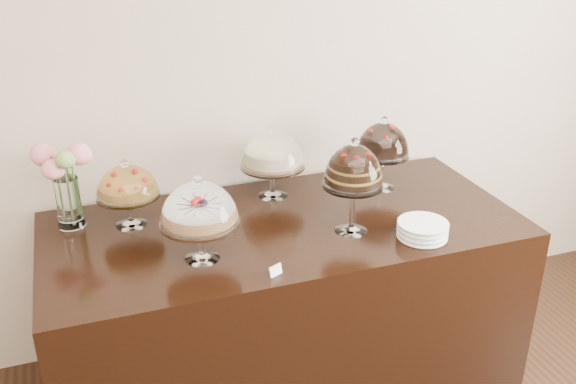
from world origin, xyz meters
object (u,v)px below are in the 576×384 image
object	(u,v)px
cake_stand_dark_choco	(383,143)
cake_stand_sugar_sponge	(199,208)
cake_stand_cheesecake	(272,152)
flower_vase	(64,177)
plate_stack	(422,230)
cake_stand_fruit_tart	(127,185)
display_counter	(285,304)
cake_stand_choco_layer	(354,170)

from	to	relation	value
cake_stand_dark_choco	cake_stand_sugar_sponge	bearing A→B (deg)	-158.64
cake_stand_cheesecake	flower_vase	size ratio (longest dim) A/B	0.94
cake_stand_cheesecake	plate_stack	world-z (taller)	cake_stand_cheesecake
cake_stand_cheesecake	cake_stand_fruit_tart	bearing A→B (deg)	-173.19
display_counter	cake_stand_sugar_sponge	world-z (taller)	cake_stand_sugar_sponge
display_counter	cake_stand_cheesecake	bearing A→B (deg)	81.88
cake_stand_sugar_sponge	cake_stand_dark_choco	size ratio (longest dim) A/B	0.98
cake_stand_choco_layer	cake_stand_dark_choco	bearing A→B (deg)	48.49
display_counter	cake_stand_cheesecake	size ratio (longest dim) A/B	5.85
cake_stand_choco_layer	cake_stand_fruit_tart	size ratio (longest dim) A/B	1.38
cake_stand_choco_layer	cake_stand_fruit_tart	distance (m)	1.02
cake_stand_choco_layer	flower_vase	distance (m)	1.29
cake_stand_fruit_tart	plate_stack	size ratio (longest dim) A/B	1.49
display_counter	flower_vase	size ratio (longest dim) A/B	5.51
cake_stand_choco_layer	cake_stand_sugar_sponge	bearing A→B (deg)	-178.75
cake_stand_cheesecake	plate_stack	bearing A→B (deg)	-52.58
cake_stand_fruit_tart	flower_vase	xyz separation A→B (m)	(-0.26, 0.09, 0.04)
cake_stand_choco_layer	cake_stand_cheesecake	bearing A→B (deg)	114.28
cake_stand_choco_layer	cake_stand_fruit_tart	world-z (taller)	cake_stand_choco_layer
display_counter	cake_stand_sugar_sponge	distance (m)	0.83
cake_stand_dark_choco	flower_vase	bearing A→B (deg)	176.47
cake_stand_dark_choco	cake_stand_fruit_tart	distance (m)	1.28
cake_stand_sugar_sponge	flower_vase	distance (m)	0.71
cake_stand_sugar_sponge	cake_stand_choco_layer	bearing A→B (deg)	1.25
cake_stand_dark_choco	plate_stack	distance (m)	0.59
cake_stand_choco_layer	cake_stand_dark_choco	xyz separation A→B (m)	(0.34, 0.39, -0.05)
flower_vase	cake_stand_cheesecake	bearing A→B (deg)	-0.36
cake_stand_sugar_sponge	cake_stand_fruit_tart	xyz separation A→B (m)	(-0.24, 0.41, -0.03)
flower_vase	display_counter	bearing A→B (deg)	-18.39
cake_stand_sugar_sponge	cake_stand_fruit_tart	bearing A→B (deg)	120.80
plate_stack	display_counter	bearing A→B (deg)	147.90
cake_stand_cheesecake	cake_stand_dark_choco	distance (m)	0.57
display_counter	cake_stand_fruit_tart	bearing A→B (deg)	161.93
flower_vase	plate_stack	world-z (taller)	flower_vase
display_counter	cake_stand_fruit_tart	size ratio (longest dim) A/B	6.75
cake_stand_sugar_sponge	display_counter	bearing A→B (deg)	23.60
cake_stand_sugar_sponge	cake_stand_cheesecake	xyz separation A→B (m)	(0.47, 0.49, -0.00)
display_counter	flower_vase	xyz separation A→B (m)	(-0.94, 0.31, 0.69)
cake_stand_sugar_sponge	plate_stack	world-z (taller)	cake_stand_sugar_sponge
cake_stand_fruit_tart	flower_vase	size ratio (longest dim) A/B	0.82
plate_stack	cake_stand_fruit_tart	bearing A→B (deg)	155.33
cake_stand_fruit_tart	cake_stand_choco_layer	bearing A→B (deg)	-22.83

